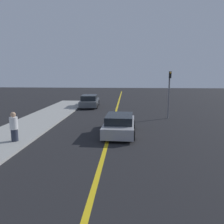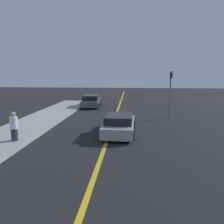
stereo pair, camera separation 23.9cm
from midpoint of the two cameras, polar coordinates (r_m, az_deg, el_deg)
name	(u,v)px [view 2 (the right image)]	position (r m, az deg, el deg)	size (l,w,h in m)	color
road_center_line	(113,123)	(16.63, 0.71, -2.92)	(0.20, 60.00, 0.01)	gold
sidewalk_left	(22,130)	(15.66, -22.06, -4.26)	(3.50, 30.68, 0.12)	#9E9E99
car_ahead_center	(119,124)	(13.59, 2.41, -3.28)	(2.04, 4.28, 1.24)	#9E9EA3
car_far_distant	(91,101)	(24.84, -5.17, 2.84)	(2.15, 4.48, 1.35)	#4C5156
pedestrian_mid_group	(14,127)	(12.88, -23.76, -3.49)	(0.42, 0.42, 1.59)	#282D3D
traffic_light	(170,90)	(18.62, 15.34, 5.60)	(0.18, 0.40, 3.90)	slate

